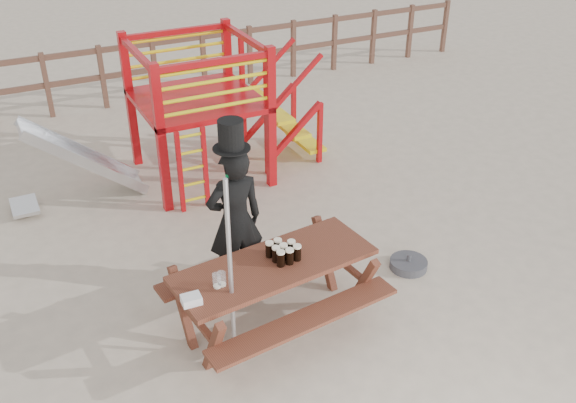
# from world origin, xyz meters

# --- Properties ---
(ground) EXTENTS (60.00, 60.00, 0.00)m
(ground) POSITION_xyz_m (0.00, 0.00, 0.00)
(ground) COLOR #C2AF96
(ground) RESTS_ON ground
(back_fence) EXTENTS (15.09, 0.09, 1.20)m
(back_fence) POSITION_xyz_m (0.00, 7.00, 0.74)
(back_fence) COLOR brown
(back_fence) RESTS_ON ground
(playground_fort) EXTENTS (4.71, 1.84, 2.10)m
(playground_fort) POSITION_xyz_m (0.12, 3.58, 1.07)
(playground_fort) COLOR #AD0B10
(playground_fort) RESTS_ON ground
(picnic_table) EXTENTS (2.23, 1.66, 0.81)m
(picnic_table) POSITION_xyz_m (-0.31, -0.05, 0.51)
(picnic_table) COLOR brown
(picnic_table) RESTS_ON ground
(man_with_hat) EXTENTS (0.65, 0.44, 2.07)m
(man_with_hat) POSITION_xyz_m (-0.40, 0.76, 0.93)
(man_with_hat) COLOR black
(man_with_hat) RESTS_ON ground
(metal_pole) EXTENTS (0.04, 0.04, 2.02)m
(metal_pole) POSITION_xyz_m (-0.88, -0.30, 1.01)
(metal_pole) COLOR #B2B2B7
(metal_pole) RESTS_ON ground
(parasol_base) EXTENTS (0.45, 0.45, 0.19)m
(parasol_base) POSITION_xyz_m (1.57, 0.15, 0.05)
(parasol_base) COLOR #3B3B40
(parasol_base) RESTS_ON ground
(paper_bag) EXTENTS (0.19, 0.15, 0.08)m
(paper_bag) POSITION_xyz_m (-1.27, -0.29, 0.85)
(paper_bag) COLOR white
(paper_bag) RESTS_ON picnic_table
(stout_pints) EXTENTS (0.31, 0.30, 0.17)m
(stout_pints) POSITION_xyz_m (-0.20, -0.03, 0.90)
(stout_pints) COLOR black
(stout_pints) RESTS_ON picnic_table
(empty_glasses) EXTENTS (0.13, 0.09, 0.15)m
(empty_glasses) POSITION_xyz_m (-0.95, -0.16, 0.88)
(empty_glasses) COLOR silver
(empty_glasses) RESTS_ON picnic_table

